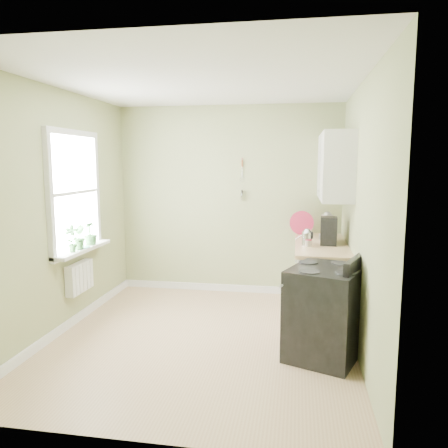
% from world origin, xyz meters
% --- Properties ---
extents(floor, '(3.20, 3.60, 0.02)m').
position_xyz_m(floor, '(0.00, 0.00, -0.01)').
color(floor, tan).
rests_on(floor, ground).
extents(ceiling, '(3.20, 3.60, 0.02)m').
position_xyz_m(ceiling, '(0.00, 0.00, 2.71)').
color(ceiling, white).
rests_on(ceiling, wall_back).
extents(wall_back, '(3.20, 0.02, 2.70)m').
position_xyz_m(wall_back, '(0.00, 1.81, 1.35)').
color(wall_back, tan).
rests_on(wall_back, floor).
extents(wall_left, '(0.02, 3.60, 2.70)m').
position_xyz_m(wall_left, '(-1.61, 0.00, 1.35)').
color(wall_left, tan).
rests_on(wall_left, floor).
extents(wall_right, '(0.02, 3.60, 2.70)m').
position_xyz_m(wall_right, '(1.61, 0.00, 1.35)').
color(wall_right, tan).
rests_on(wall_right, floor).
extents(base_cabinets, '(0.60, 1.60, 0.87)m').
position_xyz_m(base_cabinets, '(1.30, 1.00, 0.43)').
color(base_cabinets, white).
rests_on(base_cabinets, floor).
extents(countertop, '(0.64, 1.60, 0.04)m').
position_xyz_m(countertop, '(1.29, 1.00, 0.89)').
color(countertop, '#DAB685').
rests_on(countertop, base_cabinets).
extents(upper_cabinets, '(0.35, 1.40, 0.80)m').
position_xyz_m(upper_cabinets, '(1.43, 1.10, 1.85)').
color(upper_cabinets, white).
rests_on(upper_cabinets, wall_right).
extents(window, '(0.06, 1.14, 1.44)m').
position_xyz_m(window, '(-1.58, 0.30, 1.55)').
color(window, white).
rests_on(window, wall_left).
extents(window_sill, '(0.18, 1.14, 0.04)m').
position_xyz_m(window_sill, '(-1.51, 0.30, 0.88)').
color(window_sill, white).
rests_on(window_sill, wall_left).
extents(radiator, '(0.12, 0.50, 0.35)m').
position_xyz_m(radiator, '(-1.54, 0.25, 0.55)').
color(radiator, white).
rests_on(radiator, wall_left).
extents(wall_utensils, '(0.02, 0.14, 0.58)m').
position_xyz_m(wall_utensils, '(0.20, 1.78, 1.56)').
color(wall_utensils, '#DAB685').
rests_on(wall_utensils, wall_back).
extents(stove, '(0.88, 0.91, 1.02)m').
position_xyz_m(stove, '(1.28, -0.22, 0.46)').
color(stove, black).
rests_on(stove, floor).
extents(stand_mixer, '(0.20, 0.32, 0.36)m').
position_xyz_m(stand_mixer, '(1.37, 1.18, 1.06)').
color(stand_mixer, '#B2B2B7').
rests_on(stand_mixer, countertop).
extents(kettle, '(0.20, 0.12, 0.20)m').
position_xyz_m(kettle, '(1.11, 0.81, 1.01)').
color(kettle, silver).
rests_on(kettle, countertop).
extents(coffee_maker, '(0.20, 0.22, 0.34)m').
position_xyz_m(coffee_maker, '(1.36, 0.91, 1.07)').
color(coffee_maker, black).
rests_on(coffee_maker, countertop).
extents(red_tray, '(0.33, 0.06, 0.33)m').
position_xyz_m(red_tray, '(1.05, 1.61, 1.07)').
color(red_tray, '#A62140').
rests_on(red_tray, countertop).
extents(jar, '(0.08, 0.08, 0.09)m').
position_xyz_m(jar, '(1.12, 0.77, 0.95)').
color(jar, tan).
rests_on(jar, countertop).
extents(plant_a, '(0.19, 0.16, 0.31)m').
position_xyz_m(plant_a, '(-1.50, 0.04, 1.06)').
color(plant_a, '#32642F').
rests_on(plant_a, window_sill).
extents(plant_b, '(0.20, 0.20, 0.29)m').
position_xyz_m(plant_b, '(-1.50, 0.21, 1.04)').
color(plant_b, '#32642F').
rests_on(plant_b, window_sill).
extents(plant_c, '(0.21, 0.21, 0.29)m').
position_xyz_m(plant_c, '(-1.50, 0.49, 1.04)').
color(plant_c, '#32642F').
rests_on(plant_c, window_sill).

